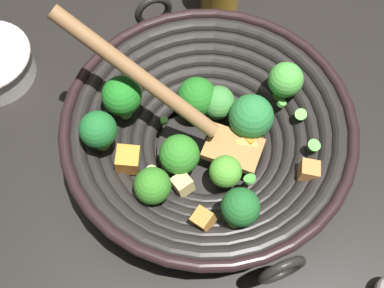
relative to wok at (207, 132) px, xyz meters
The scene contains 2 objects.
ground_plane 0.06m from the wok, 148.51° to the right, with size 4.00×4.00×0.00m, color black.
wok is the anchor object (origin of this frame).
Camera 1 is at (-0.12, 0.27, 0.58)m, focal length 45.69 mm.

